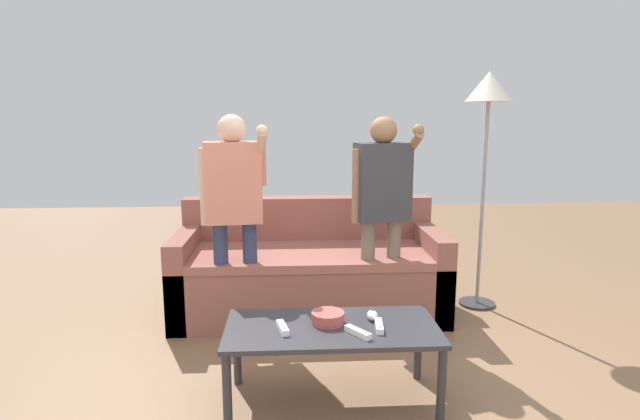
{
  "coord_description": "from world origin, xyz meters",
  "views": [
    {
      "loc": [
        -0.26,
        -2.48,
        1.49
      ],
      "look_at": [
        -0.09,
        0.47,
        0.94
      ],
      "focal_mm": 28.85,
      "sensor_mm": 36.0,
      "label": 1
    }
  ],
  "objects": [
    {
      "name": "ground_plane",
      "position": [
        0.0,
        0.0,
        0.0
      ],
      "size": [
        12.0,
        12.0,
        0.0
      ],
      "primitive_type": "plane",
      "color": "brown"
    },
    {
      "name": "couch",
      "position": [
        -0.12,
        1.31,
        0.3
      ],
      "size": [
        1.98,
        0.88,
        0.84
      ],
      "color": "brown",
      "rests_on": "ground"
    },
    {
      "name": "coffee_table",
      "position": [
        -0.05,
        -0.02,
        0.38
      ],
      "size": [
        1.09,
        0.52,
        0.43
      ],
      "color": "#2D2D33",
      "rests_on": "ground"
    },
    {
      "name": "snack_bowl",
      "position": [
        -0.07,
        0.03,
        0.46
      ],
      "size": [
        0.17,
        0.17,
        0.06
      ],
      "primitive_type": "cylinder",
      "color": "#B24C47",
      "rests_on": "coffee_table"
    },
    {
      "name": "game_remote_nunchuk",
      "position": [
        0.17,
        0.06,
        0.45
      ],
      "size": [
        0.06,
        0.09,
        0.05
      ],
      "color": "white",
      "rests_on": "coffee_table"
    },
    {
      "name": "floor_lamp",
      "position": [
        1.22,
        1.34,
        1.57
      ],
      "size": [
        0.34,
        0.34,
        1.81
      ],
      "color": "#2D2D33",
      "rests_on": "ground"
    },
    {
      "name": "player_right",
      "position": [
        0.37,
        0.97,
        0.93
      ],
      "size": [
        0.46,
        0.29,
        1.48
      ],
      "color": "#756656",
      "rests_on": "ground"
    },
    {
      "name": "player_left",
      "position": [
        -0.63,
        0.92,
        0.94
      ],
      "size": [
        0.46,
        0.3,
        1.49
      ],
      "color": "#2D3856",
      "rests_on": "ground"
    },
    {
      "name": "game_remote_wand_near",
      "position": [
        0.18,
        -0.06,
        0.44
      ],
      "size": [
        0.05,
        0.16,
        0.03
      ],
      "color": "white",
      "rests_on": "coffee_table"
    },
    {
      "name": "game_remote_wand_far",
      "position": [
        0.06,
        -0.13,
        0.44
      ],
      "size": [
        0.12,
        0.15,
        0.03
      ],
      "color": "white",
      "rests_on": "coffee_table"
    },
    {
      "name": "game_remote_wand_spare",
      "position": [
        -0.3,
        -0.06,
        0.44
      ],
      "size": [
        0.07,
        0.16,
        0.03
      ],
      "color": "white",
      "rests_on": "coffee_table"
    }
  ]
}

